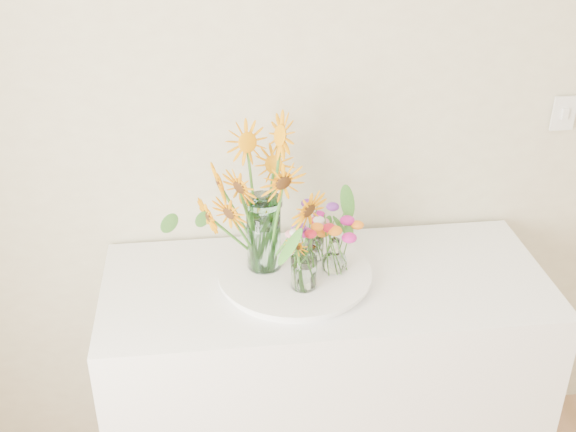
# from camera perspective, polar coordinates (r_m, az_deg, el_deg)

# --- Properties ---
(counter) EXTENTS (1.40, 0.60, 0.90)m
(counter) POSITION_cam_1_polar(r_m,az_deg,el_deg) (2.55, 2.79, -13.46)
(counter) COLOR white
(counter) RESTS_ON ground_plane
(tray) EXTENTS (0.46, 0.46, 0.02)m
(tray) POSITION_cam_1_polar(r_m,az_deg,el_deg) (2.27, 0.55, -4.77)
(tray) COLOR white
(tray) RESTS_ON counter
(mason_jar) EXTENTS (0.12, 0.12, 0.25)m
(mason_jar) POSITION_cam_1_polar(r_m,az_deg,el_deg) (2.22, -1.93, -1.40)
(mason_jar) COLOR #B7EEE2
(mason_jar) RESTS_ON tray
(sunflower_bouquet) EXTENTS (0.87, 0.87, 0.50)m
(sunflower_bouquet) POSITION_cam_1_polar(r_m,az_deg,el_deg) (2.16, -1.99, 1.47)
(sunflower_bouquet) COLOR orange
(sunflower_bouquet) RESTS_ON tray
(small_vase_a) EXTENTS (0.10, 0.10, 0.14)m
(small_vase_a) POSITION_cam_1_polar(r_m,az_deg,el_deg) (2.15, 1.26, -4.19)
(small_vase_a) COLOR white
(small_vase_a) RESTS_ON tray
(wildflower_posy_a) EXTENTS (0.18, 0.18, 0.23)m
(wildflower_posy_a) POSITION_cam_1_polar(r_m,az_deg,el_deg) (2.13, 1.27, -3.17)
(wildflower_posy_a) COLOR orange
(wildflower_posy_a) RESTS_ON tray
(small_vase_b) EXTENTS (0.10, 0.10, 0.12)m
(small_vase_b) POSITION_cam_1_polar(r_m,az_deg,el_deg) (2.24, 3.72, -3.12)
(small_vase_b) COLOR white
(small_vase_b) RESTS_ON tray
(wildflower_posy_b) EXTENTS (0.19, 0.19, 0.21)m
(wildflower_posy_b) POSITION_cam_1_polar(r_m,az_deg,el_deg) (2.22, 3.75, -2.14)
(wildflower_posy_b) COLOR orange
(wildflower_posy_b) RESTS_ON tray
(small_vase_c) EXTENTS (0.07, 0.07, 0.10)m
(small_vase_c) POSITION_cam_1_polar(r_m,az_deg,el_deg) (2.30, 2.11, -2.34)
(small_vase_c) COLOR white
(small_vase_c) RESTS_ON tray
(wildflower_posy_c) EXTENTS (0.18, 0.18, 0.19)m
(wildflower_posy_c) POSITION_cam_1_polar(r_m,az_deg,el_deg) (2.28, 2.13, -1.38)
(wildflower_posy_c) COLOR orange
(wildflower_posy_c) RESTS_ON tray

